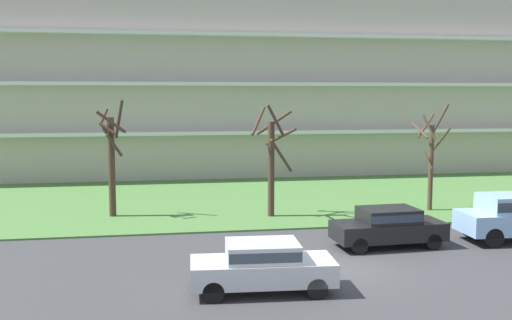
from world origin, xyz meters
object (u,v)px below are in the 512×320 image
at_px(tree_center, 431,158).
at_px(sedan_silver_near_left, 262,264).
at_px(tree_left, 272,159).
at_px(tree_far_left, 112,158).
at_px(sedan_black_center_right, 388,225).

xyz_separation_m(tree_center, sedan_silver_near_left, (-10.82, -10.99, -1.94)).
distance_m(tree_left, tree_center, 8.39).
xyz_separation_m(tree_left, tree_center, (8.38, 0.12, -0.11)).
bearing_deg(tree_left, tree_center, 0.79).
xyz_separation_m(tree_far_left, tree_left, (7.74, -1.18, -0.05)).
relative_size(tree_left, sedan_black_center_right, 1.24).
distance_m(tree_center, sedan_black_center_right, 8.37).
distance_m(sedan_silver_near_left, sedan_black_center_right, 7.42).
height_order(tree_far_left, tree_left, tree_far_left).
height_order(tree_center, sedan_black_center_right, tree_center).
bearing_deg(sedan_black_center_right, sedan_silver_near_left, 34.25).
xyz_separation_m(tree_far_left, tree_center, (16.13, -1.06, -0.16)).
bearing_deg(tree_left, tree_far_left, 171.37).
distance_m(tree_far_left, sedan_black_center_right, 13.68).
height_order(tree_far_left, sedan_black_center_right, tree_far_left).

